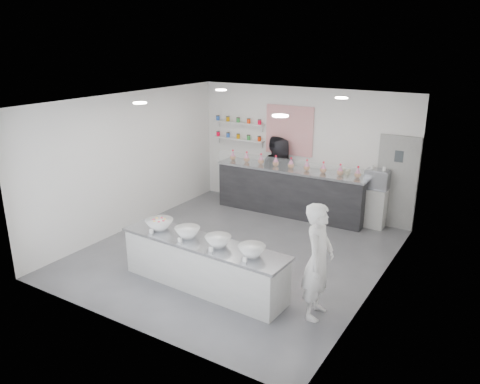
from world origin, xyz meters
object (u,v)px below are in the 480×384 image
Objects in this scene: woman_prep at (318,261)px; back_bar at (290,191)px; staff_right at (280,174)px; espresso_ledge at (358,204)px; staff_left at (274,172)px; espresso_machine at (377,179)px; prep_counter at (203,264)px.

back_bar is at bearing 25.21° from woman_prep.
staff_right is at bearing 146.06° from back_bar.
espresso_ledge is 2.04m from staff_right.
back_bar is 2.03× the size of staff_left.
staff_right is at bearing -179.72° from espresso_machine.
espresso_machine is 0.28× the size of staff_left.
woman_prep is (2.27, -3.76, 0.34)m from back_bar.
espresso_machine is at bearing -1.71° from woman_prep.
staff_left reaches higher than prep_counter.
staff_right is at bearing 101.77° from prep_counter.
woman_prep is 4.92m from staff_left.
staff_left is at bearing -179.70° from espresso_ledge.
prep_counter is 4.61m from espresso_machine.
back_bar is 0.56m from staff_right.
back_bar is 2.07m from espresso_machine.
staff_right is at bearing -179.67° from espresso_ledge.
espresso_ledge is at bearing 75.31° from prep_counter.
staff_right is (-2.67, 4.01, -0.03)m from woman_prep.
woman_prep is at bearing -80.56° from espresso_ledge.
staff_left is (-2.85, 4.01, -0.00)m from woman_prep.
espresso_machine is at bearing 5.79° from back_bar.
back_bar is 4.41m from woman_prep.
woman_prep is 1.03× the size of staff_right.
woman_prep is at bearing -60.64° from back_bar.
woman_prep reaches higher than staff_left.
espresso_machine reaches higher than back_bar.
woman_prep is at bearing 8.55° from prep_counter.
back_bar is at bearing 96.72° from prep_counter.
woman_prep is 4.82m from staff_right.
prep_counter is 6.05× the size of espresso_machine.
espresso_machine is 4.04m from woman_prep.
woman_prep reaches higher than back_bar.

